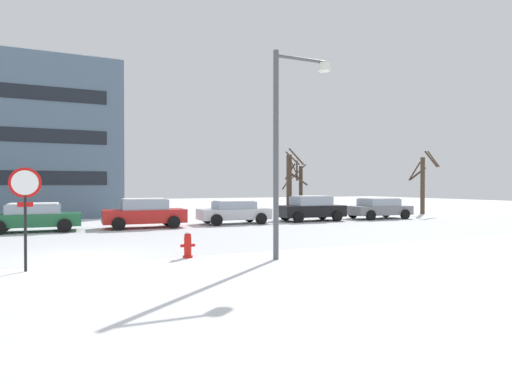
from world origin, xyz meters
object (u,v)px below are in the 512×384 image
object	(u,v)px
fire_hydrant	(188,244)
parked_car_red	(144,213)
street_lamp	(286,133)
parked_car_black	(311,208)
parked_car_green	(34,217)
parked_car_gray	(379,208)
stop_sign	(25,199)
parked_car_silver	(234,212)

from	to	relation	value
fire_hydrant	parked_car_red	distance (m)	10.03
street_lamp	parked_car_black	size ratio (longest dim) A/B	1.47
parked_car_green	parked_car_gray	distance (m)	20.28
fire_hydrant	parked_car_black	xyz separation A→B (m)	(10.63, 10.23, 0.39)
stop_sign	parked_car_black	bearing A→B (deg)	35.31
fire_hydrant	parked_car_green	world-z (taller)	parked_car_green
parked_car_black	parked_car_gray	distance (m)	5.08
parked_car_green	parked_car_gray	bearing A→B (deg)	-0.60
parked_car_red	parked_car_black	distance (m)	10.14
parked_car_red	stop_sign	bearing A→B (deg)	-114.77
parked_car_black	parked_car_gray	size ratio (longest dim) A/B	0.98
parked_car_green	parked_car_red	distance (m)	5.08
parked_car_red	street_lamp	bearing A→B (deg)	-79.48
parked_car_silver	parked_car_gray	xyz separation A→B (m)	(10.14, -0.30, 0.02)
parked_car_gray	fire_hydrant	bearing A→B (deg)	-147.50
parked_car_red	parked_car_black	xyz separation A→B (m)	(10.14, 0.22, 0.01)
parked_car_green	street_lamp	bearing A→B (deg)	-58.19
stop_sign	fire_hydrant	world-z (taller)	stop_sign
stop_sign	parked_car_green	size ratio (longest dim) A/B	0.62
stop_sign	parked_car_gray	world-z (taller)	stop_sign
parked_car_green	fire_hydrant	bearing A→B (deg)	-65.84
stop_sign	parked_car_green	xyz separation A→B (m)	(-0.30, 10.55, -1.13)
street_lamp	parked_car_silver	bearing A→B (deg)	75.77
fire_hydrant	parked_car_silver	bearing A→B (deg)	61.65
street_lamp	parked_car_silver	size ratio (longest dim) A/B	1.49
street_lamp	parked_car_green	distance (m)	13.96
parked_car_green	parked_car_silver	distance (m)	10.14
stop_sign	parked_car_red	xyz separation A→B (m)	(4.77, 10.34, -1.06)
fire_hydrant	street_lamp	bearing A→B (deg)	-27.72
stop_sign	fire_hydrant	bearing A→B (deg)	4.45
parked_car_red	parked_car_green	bearing A→B (deg)	177.68
stop_sign	parked_car_gray	xyz separation A→B (m)	(19.98, 10.34, -1.13)
street_lamp	parked_car_green	bearing A→B (deg)	121.81
stop_sign	parked_car_red	size ratio (longest dim) A/B	0.62
fire_hydrant	parked_car_red	size ratio (longest dim) A/B	0.19
parked_car_green	parked_car_silver	world-z (taller)	parked_car_green
parked_car_black	street_lamp	bearing A→B (deg)	-124.70
fire_hydrant	parked_car_gray	world-z (taller)	parked_car_gray
street_lamp	parked_car_silver	xyz separation A→B (m)	(2.96, 11.67, -3.03)
parked_car_green	parked_car_gray	xyz separation A→B (m)	(20.28, -0.21, 0.01)
fire_hydrant	parked_car_red	xyz separation A→B (m)	(0.49, 10.01, 0.37)
stop_sign	parked_car_black	distance (m)	18.30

